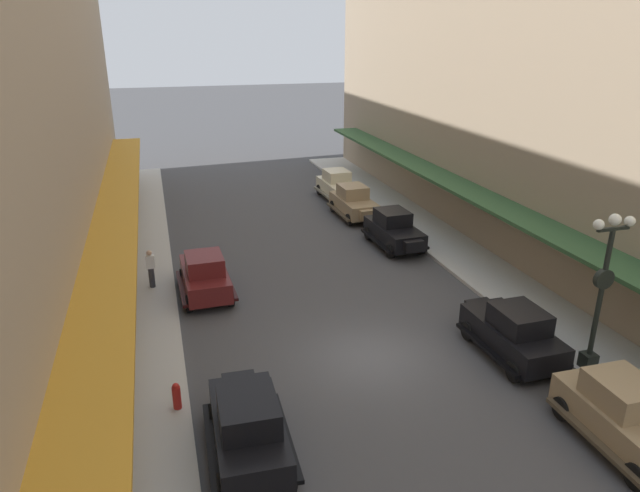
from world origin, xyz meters
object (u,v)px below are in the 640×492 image
(parked_car_3, at_px, (354,201))
(pedestrian_0, at_px, (126,197))
(parked_car_2, at_px, (394,229))
(lamp_post_with_clock, at_px, (602,287))
(pedestrian_1, at_px, (151,268))
(fire_hydrant, at_px, (177,396))
(parked_car_5, at_px, (205,274))
(parked_car_0, at_px, (513,331))
(parked_car_1, at_px, (626,415))
(parked_car_6, at_px, (338,185))
(parked_car_4, at_px, (248,425))

(parked_car_3, distance_m, pedestrian_0, 13.47)
(parked_car_2, bearing_deg, parked_car_3, 93.60)
(parked_car_2, height_order, lamp_post_with_clock, lamp_post_with_clock)
(pedestrian_0, distance_m, pedestrian_1, 11.60)
(lamp_post_with_clock, xyz_separation_m, fire_hydrant, (-12.75, 1.48, -2.42))
(pedestrian_0, bearing_deg, lamp_post_with_clock, -56.15)
(parked_car_2, relative_size, parked_car_5, 1.00)
(parked_car_0, height_order, parked_car_3, same)
(lamp_post_with_clock, bearing_deg, pedestrian_0, 123.85)
(pedestrian_0, bearing_deg, parked_car_2, -36.13)
(fire_hydrant, distance_m, pedestrian_0, 20.37)
(pedestrian_0, bearing_deg, parked_car_1, -62.41)
(parked_car_0, bearing_deg, parked_car_1, -87.09)
(parked_car_5, height_order, parked_car_6, same)
(parked_car_4, distance_m, fire_hydrant, 2.90)
(lamp_post_with_clock, bearing_deg, parked_car_1, -116.42)
(fire_hydrant, relative_size, pedestrian_1, 0.50)
(parked_car_3, relative_size, parked_car_5, 1.00)
(parked_car_2, xyz_separation_m, pedestrian_1, (-11.77, -1.99, 0.05))
(parked_car_2, bearing_deg, fire_hydrant, -136.23)
(parked_car_6, xyz_separation_m, lamp_post_with_clock, (1.58, -21.28, 2.04))
(parked_car_6, bearing_deg, pedestrian_0, 177.88)
(pedestrian_0, bearing_deg, parked_car_5, -74.90)
(pedestrian_1, bearing_deg, parked_car_0, -37.25)
(parked_car_6, xyz_separation_m, fire_hydrant, (-11.17, -19.80, -0.38))
(parked_car_4, height_order, parked_car_5, same)
(parked_car_0, height_order, parked_car_1, same)
(parked_car_3, relative_size, pedestrian_1, 2.62)
(parked_car_4, xyz_separation_m, lamp_post_with_clock, (11.07, 0.85, 2.04))
(parked_car_1, distance_m, parked_car_4, 9.78)
(parked_car_4, bearing_deg, parked_car_6, 66.79)
(fire_hydrant, bearing_deg, parked_car_2, 43.77)
(lamp_post_with_clock, relative_size, fire_hydrant, 6.29)
(parked_car_3, height_order, pedestrian_1, parked_car_3)
(lamp_post_with_clock, bearing_deg, fire_hydrant, 173.36)
(parked_car_3, xyz_separation_m, parked_car_4, (-9.21, -18.23, 0.00))
(parked_car_0, bearing_deg, fire_hydrant, -179.92)
(parked_car_3, distance_m, parked_car_4, 20.42)
(parked_car_1, distance_m, lamp_post_with_clock, 4.08)
(parked_car_6, height_order, pedestrian_0, parked_car_6)
(parked_car_1, distance_m, pedestrian_1, 17.82)
(parked_car_0, height_order, pedestrian_1, parked_car_0)
(parked_car_3, xyz_separation_m, pedestrian_0, (-12.74, 4.39, 0.05))
(parked_car_4, bearing_deg, parked_car_1, -13.71)
(parked_car_2, bearing_deg, parked_car_1, -90.14)
(parked_car_5, relative_size, pedestrian_1, 2.62)
(parked_car_2, xyz_separation_m, parked_car_6, (-0.04, 9.05, 0.00))
(lamp_post_with_clock, xyz_separation_m, pedestrian_1, (-13.31, 10.24, -2.00))
(parked_car_0, height_order, lamp_post_with_clock, lamp_post_with_clock)
(parked_car_4, xyz_separation_m, parked_car_5, (-0.12, 9.99, 0.00))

